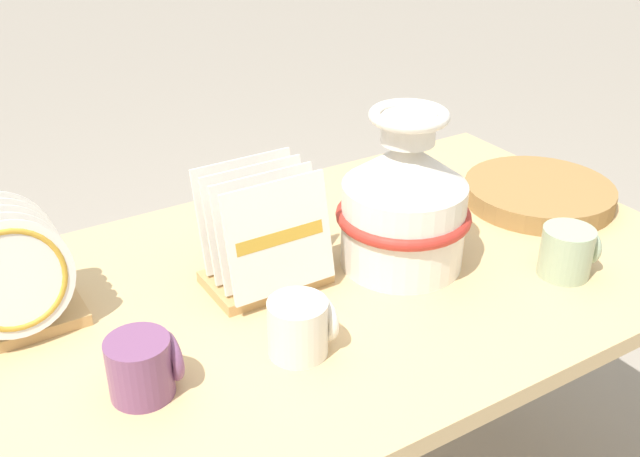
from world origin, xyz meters
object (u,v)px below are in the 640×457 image
at_px(ceramic_vase, 404,201).
at_px(mug_cream_glaze, 301,327).
at_px(mug_sage_glaze, 568,251).
at_px(dish_rack_round_plates, 9,282).
at_px(dish_rack_square_plates, 264,244).
at_px(mug_plum_glaze, 143,366).
at_px(wicker_charger_stack, 539,193).

xyz_separation_m(ceramic_vase, mug_cream_glaze, (-0.32, -0.14, -0.09)).
bearing_deg(mug_cream_glaze, mug_sage_glaze, -6.10).
xyz_separation_m(dish_rack_round_plates, mug_sage_glaze, (0.95, -0.38, -0.04)).
xyz_separation_m(mug_cream_glaze, mug_sage_glaze, (0.56, -0.06, 0.00)).
bearing_deg(mug_cream_glaze, dish_rack_round_plates, 140.31).
bearing_deg(ceramic_vase, dish_rack_square_plates, 163.51).
bearing_deg(dish_rack_round_plates, mug_plum_glaze, -65.25).
distance_m(wicker_charger_stack, mug_plum_glaze, 1.02).
height_order(dish_rack_square_plates, mug_cream_glaze, dish_rack_square_plates).
bearing_deg(mug_sage_glaze, mug_plum_glaze, 173.14).
bearing_deg(dish_rack_round_plates, wicker_charger_stack, -6.41).
xyz_separation_m(dish_rack_square_plates, mug_sage_glaze, (0.51, -0.28, -0.03)).
distance_m(mug_cream_glaze, mug_sage_glaze, 0.57).
relative_size(ceramic_vase, dish_rack_square_plates, 1.41).
height_order(ceramic_vase, mug_sage_glaze, ceramic_vase).
bearing_deg(dish_rack_round_plates, dish_rack_square_plates, -12.82).
bearing_deg(mug_sage_glaze, dish_rack_round_plates, 158.20).
xyz_separation_m(ceramic_vase, mug_plum_glaze, (-0.57, -0.10, -0.09)).
bearing_deg(mug_cream_glaze, mug_plum_glaze, 171.48).
relative_size(ceramic_vase, mug_cream_glaze, 2.95).
relative_size(dish_rack_round_plates, mug_sage_glaze, 2.06).
bearing_deg(dish_rack_round_plates, mug_cream_glaze, -39.69).
distance_m(wicker_charger_stack, mug_cream_glaze, 0.78).
relative_size(dish_rack_round_plates, mug_plum_glaze, 2.06).
relative_size(dish_rack_round_plates, wicker_charger_stack, 0.66).
relative_size(dish_rack_square_plates, mug_cream_glaze, 2.10).
xyz_separation_m(wicker_charger_stack, mug_sage_glaze, (-0.19, -0.25, 0.03)).
bearing_deg(dish_rack_square_plates, mug_plum_glaze, -149.29).
height_order(dish_rack_round_plates, mug_sage_glaze, dish_rack_round_plates).
relative_size(mug_plum_glaze, mug_sage_glaze, 1.00).
distance_m(ceramic_vase, wicker_charger_stack, 0.45).
distance_m(ceramic_vase, dish_rack_round_plates, 0.72).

